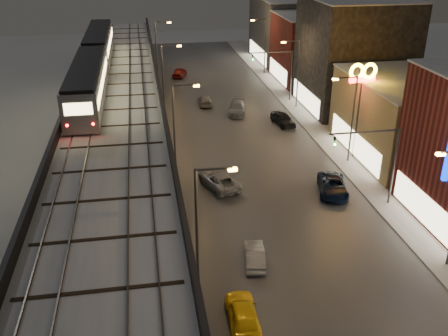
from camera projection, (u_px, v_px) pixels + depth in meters
road_surface at (249, 152)px, 53.54m from camera, size 17.00×120.00×0.06m
sidewalk_right at (338, 146)px, 55.04m from camera, size 4.00×120.00×0.14m
under_viaduct_pavement at (122, 161)px, 51.50m from camera, size 11.00×120.00×0.06m
elevated_viaduct at (116, 120)px, 46.30m from camera, size 9.00×100.00×6.30m
viaduct_trackbed at (115, 112)px, 46.09m from camera, size 8.40×100.00×0.32m
viaduct_parapet_streetside at (162, 105)px, 46.57m from camera, size 0.30×100.00×1.10m
viaduct_parapet_far at (66, 110)px, 45.26m from camera, size 0.30×100.00×1.10m
building_c at (412, 117)px, 51.64m from camera, size 12.20×15.20×8.16m
building_d at (354, 55)px, 64.63m from camera, size 12.20×13.20×14.16m
building_e at (316, 48)px, 77.96m from camera, size 12.20×12.20×10.16m
building_f at (291, 29)px, 90.24m from camera, size 12.20×16.20×11.16m
streetlight_left_1 at (201, 224)px, 30.51m from camera, size 2.57×0.28×9.00m
streetlight_left_2 at (177, 124)px, 46.56m from camera, size 2.57×0.28×9.00m
streetlight_right_2 at (351, 114)px, 49.15m from camera, size 2.56×0.28×9.00m
streetlight_left_3 at (165, 75)px, 62.61m from camera, size 2.57×0.28×9.00m
streetlight_right_3 at (296, 69)px, 65.21m from camera, size 2.56×0.28×9.00m
streetlight_left_4 at (158, 46)px, 78.66m from camera, size 2.57×0.28×9.00m
streetlight_right_4 at (264, 42)px, 81.26m from camera, size 2.56×0.28×9.00m
traffic_light_rig_a at (382, 158)px, 41.31m from camera, size 6.10×0.34×7.00m
traffic_light_rig_b at (283, 69)px, 68.06m from camera, size 6.10×0.34×7.00m
subway_train at (94, 61)px, 55.79m from camera, size 3.01×36.75×3.59m
car_taxi at (243, 315)px, 29.68m from camera, size 2.03×4.59×1.54m
car_near_white at (255, 256)px, 35.37m from camera, size 1.95×4.02×1.27m
car_mid_silver at (219, 181)px, 45.88m from camera, size 3.85×5.66×1.44m
car_mid_dark at (205, 101)px, 68.11m from camera, size 1.91×4.37×1.25m
car_far_white at (180, 73)px, 81.37m from camera, size 2.97×4.65×1.47m
car_onc_dark at (333, 186)px, 44.80m from camera, size 3.72×5.76×1.47m
car_onc_white at (237, 109)px, 64.76m from camera, size 3.16×5.34×1.45m
car_onc_red at (283, 119)px, 60.87m from camera, size 2.52×4.69×1.51m
sign_mcdonalds at (362, 82)px, 49.01m from camera, size 2.97×0.57×9.99m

